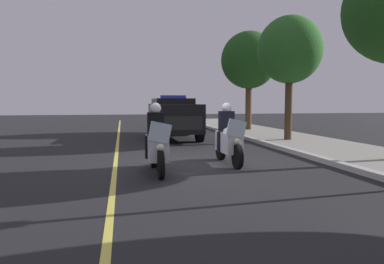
# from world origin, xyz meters

# --- Properties ---
(ground_plane) EXTENTS (80.00, 80.00, 0.00)m
(ground_plane) POSITION_xyz_m (0.00, 0.00, 0.00)
(ground_plane) COLOR black
(curb_strip) EXTENTS (48.00, 0.24, 0.15)m
(curb_strip) POSITION_xyz_m (0.00, 3.75, 0.07)
(curb_strip) COLOR #B7B5AD
(curb_strip) RESTS_ON ground
(sidewalk_strip) EXTENTS (48.00, 3.60, 0.10)m
(sidewalk_strip) POSITION_xyz_m (0.00, 5.65, 0.05)
(sidewalk_strip) COLOR gray
(sidewalk_strip) RESTS_ON ground
(lane_stripe_center) EXTENTS (48.00, 0.12, 0.01)m
(lane_stripe_center) POSITION_xyz_m (0.00, -2.12, 0.00)
(lane_stripe_center) COLOR #E0D14C
(lane_stripe_center) RESTS_ON ground
(police_motorcycle_lead_left) EXTENTS (2.14, 0.57, 1.72)m
(police_motorcycle_lead_left) POSITION_xyz_m (0.98, -1.09, 0.70)
(police_motorcycle_lead_left) COLOR black
(police_motorcycle_lead_left) RESTS_ON ground
(police_motorcycle_lead_right) EXTENTS (2.14, 0.57, 1.72)m
(police_motorcycle_lead_right) POSITION_xyz_m (0.18, 0.99, 0.70)
(police_motorcycle_lead_right) COLOR black
(police_motorcycle_lead_right) RESTS_ON ground
(police_suv) EXTENTS (4.94, 2.14, 2.05)m
(police_suv) POSITION_xyz_m (-6.87, 0.46, 1.07)
(police_suv) COLOR black
(police_suv) RESTS_ON ground
(cyclist_background) EXTENTS (1.76, 0.32, 1.69)m
(cyclist_background) POSITION_xyz_m (-12.81, 2.35, 0.84)
(cyclist_background) COLOR black
(cyclist_background) RESTS_ON ground
(tree_far_back) EXTENTS (2.76, 2.76, 5.31)m
(tree_far_back) POSITION_xyz_m (-4.62, 5.19, 3.94)
(tree_far_back) COLOR #42301E
(tree_far_back) RESTS_ON sidewalk_strip
(tree_behind_suv) EXTENTS (3.31, 3.31, 5.79)m
(tree_behind_suv) POSITION_xyz_m (-10.40, 5.51, 4.18)
(tree_behind_suv) COLOR #4C3823
(tree_behind_suv) RESTS_ON sidewalk_strip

